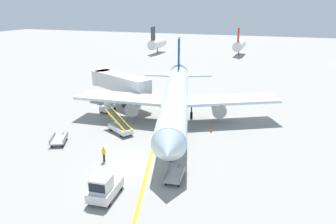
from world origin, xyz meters
TOP-DOWN VIEW (x-y plane):
  - ground_plane at (0.00, 0.00)m, footprint 300.00×300.00m
  - taxi_line_yellow at (0.82, 5.00)m, footprint 22.57×76.92m
  - airliner at (0.67, 13.50)m, footprint 27.80×34.69m
  - jet_bridge at (-11.37, 18.95)m, footprint 12.68×7.92m
  - pushback_tug at (0.99, -6.25)m, footprint 2.21×3.75m
  - baggage_tug_near_wing at (-10.34, 14.21)m, footprint 1.62×2.55m
  - belt_loader_forward_hold at (-4.61, 7.19)m, footprint 4.91×3.70m
  - baggage_cart_loaded at (5.57, -1.47)m, footprint 1.86×3.82m
  - baggage_cart_empty_trailing at (-9.77, 1.82)m, footprint 2.59×3.74m
  - ground_crew_marshaller at (-2.47, -0.42)m, footprint 0.36×0.24m
  - safety_cone_nose_left at (-12.00, 15.30)m, footprint 0.36×0.36m
  - safety_cone_nose_right at (6.21, 11.20)m, footprint 0.36×0.36m
  - safety_cone_wingtip_left at (-6.74, 17.87)m, footprint 0.36×0.36m
  - distant_aircraft_far_left at (-26.23, 74.63)m, footprint 3.00×10.10m
  - distant_aircraft_mid_left at (0.16, 79.37)m, footprint 3.00×10.10m

SIDE VIEW (x-z plane):
  - ground_plane at x=0.00m, z-range 0.00..0.00m
  - taxi_line_yellow at x=0.82m, z-range 0.00..0.01m
  - safety_cone_nose_left at x=-12.00m, z-range 0.00..0.44m
  - safety_cone_nose_right at x=6.21m, z-range 0.00..0.44m
  - safety_cone_wingtip_left at x=-6.74m, z-range 0.00..0.44m
  - baggage_cart_loaded at x=5.57m, z-range 0.00..0.94m
  - baggage_cart_empty_trailing at x=-9.77m, z-range 0.00..0.94m
  - belt_loader_forward_hold at x=-4.61m, z-range -0.52..2.07m
  - ground_crew_marshaller at x=-2.47m, z-range 0.06..1.76m
  - baggage_tug_near_wing at x=-10.34m, z-range -0.12..1.98m
  - pushback_tug at x=0.99m, z-range -0.11..2.09m
  - distant_aircraft_far_left at x=-26.23m, z-range -1.18..7.62m
  - distant_aircraft_mid_left at x=0.16m, z-range -1.18..7.62m
  - airliner at x=0.67m, z-range -1.63..8.47m
  - jet_bridge at x=-11.37m, z-range 1.12..5.97m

